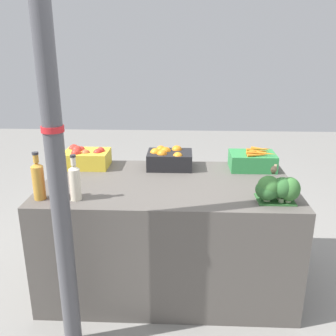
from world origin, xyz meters
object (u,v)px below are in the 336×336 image
Objects in this scene: carrot_crate at (253,160)px; juice_bottle_cloudy at (75,181)px; apple_crate at (86,157)px; juice_bottle_amber at (38,180)px; support_pole at (55,152)px; juice_bottle_ruby at (55,182)px; orange_crate at (169,158)px; broccoli_pile at (277,189)px; sparrow_bird at (274,169)px.

juice_bottle_cloudy is (-1.17, -0.63, 0.05)m from carrot_crate.
apple_crate is 1.00× the size of carrot_crate.
juice_bottle_amber reaches higher than juice_bottle_cloudy.
juice_bottle_ruby is at bearing 112.26° from support_pole.
orange_crate is at bearing 39.77° from juice_bottle_amber.
juice_bottle_amber reaches higher than carrot_crate.
juice_bottle_cloudy is at bearing -0.00° from juice_bottle_ruby.
support_pole is at bearing -164.20° from broccoli_pile.
juice_bottle_ruby is 1.31m from sparrow_bird.
sparrow_bird is (0.02, -0.58, 0.13)m from carrot_crate.
juice_bottle_amber is 1.04× the size of juice_bottle_cloudy.
sparrow_bird is at bearing -42.06° from orange_crate.
carrot_crate is (1.15, 0.96, -0.33)m from support_pole.
juice_bottle_amber is at bearing -101.08° from apple_crate.
juice_bottle_ruby is at bearing 0.00° from juice_bottle_amber.
juice_bottle_amber is 2.27× the size of sparrow_bird.
juice_bottle_ruby is at bearing -91.82° from apple_crate.
sparrow_bird is (1.18, 0.05, 0.07)m from juice_bottle_cloudy.
support_pole is 0.43m from juice_bottle_cloudy.
support_pole is 1.02m from apple_crate.
sparrow_bird reaches higher than carrot_crate.
juice_bottle_cloudy is (-1.20, -0.01, 0.03)m from broccoli_pile.
support_pole is at bearing -67.74° from juice_bottle_ruby.
apple_crate is 1.41m from sparrow_bird.
support_pole is 7.06× the size of carrot_crate.
carrot_crate is 1.29× the size of broccoli_pile.
juice_bottle_amber is at bearing -140.23° from orange_crate.
juice_bottle_ruby is 0.12m from juice_bottle_cloudy.
orange_crate is 0.91m from broccoli_pile.
juice_bottle_cloudy is (0.12, -0.00, 0.00)m from juice_bottle_ruby.
carrot_crate is at bearing 28.37° from juice_bottle_cloudy.
apple_crate is (-0.11, 0.96, -0.32)m from support_pole.
support_pole is 7.06× the size of orange_crate.
support_pole is 18.09× the size of sparrow_bird.
support_pole reaches higher than juice_bottle_cloudy.
support_pole is 7.06× the size of apple_crate.
carrot_crate is at bearing 26.12° from juice_bottle_ruby.
juice_bottle_cloudy reaches higher than orange_crate.
broccoli_pile reaches higher than carrot_crate.
juice_bottle_amber is 1.41m from sparrow_bird.
orange_crate is 1.18× the size of juice_bottle_cloudy.
orange_crate is 2.56× the size of sparrow_bird.
broccoli_pile is 1.43m from juice_bottle_amber.
broccoli_pile is 0.94× the size of juice_bottle_ruby.
juice_bottle_amber is at bearing -179.54° from broccoli_pile.
juice_bottle_amber reaches higher than juice_bottle_ruby.
broccoli_pile is at bearing 0.54° from juice_bottle_cloudy.
juice_bottle_amber is 0.22m from juice_bottle_cloudy.
support_pole reaches higher than broccoli_pile.
juice_bottle_ruby is at bearing -153.88° from carrot_crate.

